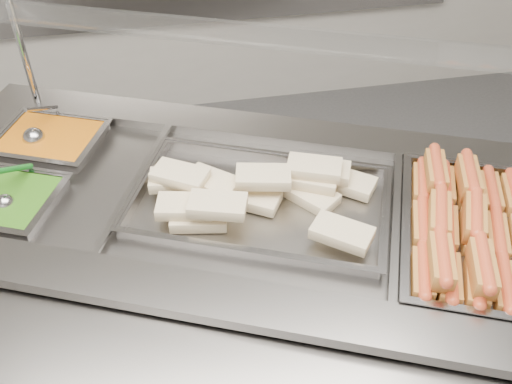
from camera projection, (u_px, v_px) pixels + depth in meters
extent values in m
cube|color=slate|center=(241.00, 301.00, 2.00)|extent=(2.07, 1.48, 0.92)
cube|color=gray|center=(203.00, 297.00, 1.41)|extent=(1.89, 0.91, 0.03)
cube|color=gray|center=(264.00, 129.00, 1.96)|extent=(1.89, 0.91, 0.03)
cube|color=black|center=(239.00, 228.00, 1.76)|extent=(1.82, 1.23, 0.02)
cube|color=gray|center=(396.00, 219.00, 1.60)|extent=(0.26, 0.56, 0.01)
cube|color=gray|center=(136.00, 182.00, 1.73)|extent=(0.26, 0.56, 0.01)
cube|color=gray|center=(183.00, 366.00, 1.30)|extent=(1.86, 1.00, 0.02)
cylinder|color=#B8B8BC|center=(20.00, 42.00, 1.90)|extent=(0.03, 0.03, 0.47)
cube|color=silver|center=(254.00, 34.00, 1.57)|extent=(1.73, 0.97, 0.09)
cube|color=#C7610B|center=(52.00, 147.00, 1.92)|extent=(0.37, 0.33, 0.09)
cube|color=#1B5C0E|center=(3.00, 207.00, 1.69)|extent=(0.37, 0.33, 0.09)
cube|color=#A86423|center=(422.00, 276.00, 1.46)|extent=(0.11, 0.17, 0.06)
cylinder|color=#D94827|center=(424.00, 270.00, 1.45)|extent=(0.10, 0.17, 0.03)
cube|color=#A86423|center=(422.00, 227.00, 1.60)|extent=(0.11, 0.17, 0.06)
cylinder|color=#D94827|center=(424.00, 221.00, 1.59)|extent=(0.10, 0.17, 0.03)
cube|color=#A86423|center=(421.00, 186.00, 1.74)|extent=(0.11, 0.17, 0.06)
cylinder|color=#D94827|center=(423.00, 179.00, 1.72)|extent=(0.10, 0.17, 0.03)
cube|color=#A86423|center=(449.00, 281.00, 1.45)|extent=(0.11, 0.17, 0.06)
cylinder|color=#D94827|center=(451.00, 274.00, 1.44)|extent=(0.10, 0.17, 0.03)
cube|color=#A86423|center=(446.00, 230.00, 1.59)|extent=(0.12, 0.17, 0.06)
cylinder|color=#D94827|center=(448.00, 224.00, 1.58)|extent=(0.10, 0.17, 0.03)
cube|color=#A86423|center=(444.00, 188.00, 1.73)|extent=(0.11, 0.17, 0.06)
cylinder|color=#D94827|center=(445.00, 182.00, 1.71)|extent=(0.10, 0.17, 0.03)
cube|color=#A86423|center=(476.00, 284.00, 1.44)|extent=(0.12, 0.17, 0.06)
cylinder|color=#D94827|center=(478.00, 279.00, 1.43)|extent=(0.10, 0.17, 0.03)
cube|color=#A86423|center=(471.00, 234.00, 1.58)|extent=(0.11, 0.17, 0.06)
cylinder|color=#D94827|center=(473.00, 228.00, 1.57)|extent=(0.10, 0.17, 0.03)
cube|color=#A86423|center=(467.00, 191.00, 1.72)|extent=(0.12, 0.17, 0.06)
cylinder|color=#D94827|center=(469.00, 185.00, 1.70)|extent=(0.10, 0.17, 0.03)
cube|color=#A86423|center=(503.00, 289.00, 1.43)|extent=(0.11, 0.17, 0.06)
cylinder|color=#D94827|center=(506.00, 283.00, 1.42)|extent=(0.10, 0.17, 0.03)
cube|color=#A86423|center=(496.00, 238.00, 1.57)|extent=(0.12, 0.17, 0.06)
cylinder|color=#D94827|center=(498.00, 231.00, 1.55)|extent=(0.10, 0.17, 0.03)
cube|color=#A86423|center=(490.00, 194.00, 1.71)|extent=(0.11, 0.17, 0.06)
cylinder|color=#D94827|center=(492.00, 188.00, 1.69)|extent=(0.10, 0.17, 0.03)
cube|color=#A86423|center=(441.00, 262.00, 1.43)|extent=(0.11, 0.17, 0.06)
cylinder|color=#D94827|center=(443.00, 255.00, 1.41)|extent=(0.09, 0.18, 0.03)
cube|color=#A86423|center=(439.00, 216.00, 1.55)|extent=(0.12, 0.17, 0.06)
cylinder|color=#D94827|center=(441.00, 210.00, 1.54)|extent=(0.10, 0.17, 0.03)
cube|color=#A86423|center=(436.00, 172.00, 1.70)|extent=(0.10, 0.17, 0.06)
cylinder|color=#D94827|center=(437.00, 166.00, 1.68)|extent=(0.09, 0.18, 0.03)
cube|color=#A86423|center=(482.00, 268.00, 1.41)|extent=(0.11, 0.17, 0.06)
cylinder|color=#D94827|center=(485.00, 262.00, 1.40)|extent=(0.09, 0.18, 0.03)
cube|color=#A86423|center=(474.00, 218.00, 1.55)|extent=(0.12, 0.17, 0.06)
cylinder|color=#D94827|center=(477.00, 212.00, 1.53)|extent=(0.11, 0.17, 0.03)
cube|color=#A86423|center=(469.00, 178.00, 1.68)|extent=(0.10, 0.17, 0.06)
cylinder|color=#D94827|center=(471.00, 171.00, 1.66)|extent=(0.09, 0.18, 0.03)
cube|color=#D1B88C|center=(270.00, 184.00, 1.73)|extent=(0.17, 0.10, 0.03)
cube|color=#D1B88C|center=(253.00, 198.00, 1.68)|extent=(0.18, 0.16, 0.03)
cube|color=#D1B88C|center=(197.00, 194.00, 1.69)|extent=(0.17, 0.18, 0.03)
cube|color=#D1B88C|center=(348.00, 182.00, 1.73)|extent=(0.18, 0.17, 0.03)
cube|color=#D1B88C|center=(178.00, 176.00, 1.76)|extent=(0.18, 0.16, 0.03)
cube|color=#D1B88C|center=(199.00, 218.00, 1.61)|extent=(0.17, 0.12, 0.03)
cube|color=#D1B88C|center=(311.00, 195.00, 1.69)|extent=(0.17, 0.18, 0.03)
cube|color=#D1B88C|center=(204.00, 190.00, 1.70)|extent=(0.18, 0.15, 0.03)
cube|color=#D1B88C|center=(342.00, 233.00, 1.52)|extent=(0.18, 0.17, 0.03)
cube|color=#D1B88C|center=(177.00, 180.00, 1.69)|extent=(0.17, 0.11, 0.03)
cube|color=#D1B88C|center=(323.00, 171.00, 1.72)|extent=(0.18, 0.15, 0.03)
cube|color=#D1B88C|center=(185.00, 206.00, 1.60)|extent=(0.17, 0.12, 0.03)
cube|color=#D1B88C|center=(212.00, 182.00, 1.68)|extent=(0.18, 0.17, 0.03)
cube|color=#D1B88C|center=(311.00, 179.00, 1.70)|extent=(0.18, 0.15, 0.03)
cube|color=#D1B88C|center=(180.00, 175.00, 1.66)|extent=(0.18, 0.16, 0.03)
cube|color=#D1B88C|center=(217.00, 205.00, 1.56)|extent=(0.18, 0.13, 0.03)
cube|color=#D1B88C|center=(263.00, 177.00, 1.65)|extent=(0.17, 0.12, 0.03)
cube|color=#D1B88C|center=(314.00, 168.00, 1.68)|extent=(0.18, 0.14, 0.03)
sphere|color=#A6A6AB|center=(34.00, 138.00, 1.88)|extent=(0.07, 0.07, 0.07)
cylinder|color=#A6A6AB|center=(42.00, 108.00, 1.91)|extent=(0.08, 0.16, 0.10)
sphere|color=#A6A6AB|center=(5.00, 204.00, 1.65)|extent=(0.06, 0.06, 0.06)
cylinder|color=#12681D|center=(14.00, 169.00, 1.67)|extent=(0.08, 0.15, 0.10)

